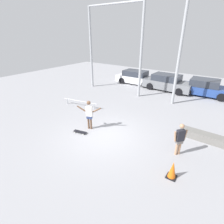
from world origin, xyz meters
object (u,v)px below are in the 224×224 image
skateboarder (89,113)px  bystander (180,138)px  grind_rail (80,102)px  traffic_cone (173,170)px  parked_car_white (136,77)px  grind_box (212,139)px  parked_car_blue (205,88)px  skateboard (80,132)px  parked_car_grey (167,83)px

skateboarder → bystander: skateboarder is taller
skateboarder → grind_rail: 3.43m
skateboarder → grind_rail: size_ratio=0.60×
skateboarder → traffic_cone: skateboarder is taller
grind_rail → parked_car_white: size_ratio=0.66×
grind_box → parked_car_white: 11.00m
parked_car_white → traffic_cone: (7.27, -10.78, -0.31)m
grind_rail → bystander: bearing=-11.1°
parked_car_blue → bystander: 9.42m
skateboarder → parked_car_white: 10.11m
skateboard → parked_car_white: (-2.25, 10.48, 0.59)m
grind_rail → bystander: 7.55m
grind_box → parked_car_grey: size_ratio=0.67×
skateboard → parked_car_blue: parked_car_blue is taller
grind_box → grind_rail: (-8.49, -0.43, 0.16)m
grind_rail → bystander: (7.40, -1.45, 0.49)m
traffic_cone → skateboarder: bearing=169.0°
skateboard → parked_car_grey: size_ratio=0.18×
skateboarder → grind_box: skateboarder is taller
skateboard → parked_car_white: parked_car_white is taller
parked_car_white → parked_car_blue: (6.51, 0.12, 0.01)m
grind_box → traffic_cone: traffic_cone is taller
parked_car_grey → bystander: 9.72m
parked_car_blue → skateboarder: bearing=-115.0°
grind_box → parked_car_white: bearing=137.7°
grind_box → parked_car_blue: size_ratio=0.72×
bystander → traffic_cone: (0.24, -1.49, -0.50)m
grind_box → skateboarder: bearing=-157.2°
grind_box → parked_car_grey: bearing=123.7°
skateboard → grind_rail: bearing=122.2°
skateboard → parked_car_white: 10.74m
parked_car_grey → parked_car_blue: parked_car_grey is taller
skateboard → grind_rail: (-2.62, 2.65, 0.29)m
skateboard → parked_car_blue: (4.25, 10.60, 0.59)m
skateboarder → traffic_cone: bearing=-33.5°
skateboarder → parked_car_blue: skateboarder is taller
grind_rail → bystander: bystander is taller
parked_car_grey → parked_car_white: bearing=177.9°
grind_rail → parked_car_white: (0.36, 7.84, 0.30)m
skateboarder → parked_car_white: bearing=81.1°
grind_rail → parked_car_grey: size_ratio=0.62×
parked_car_grey → bystander: bearing=-65.2°
grind_rail → traffic_cone: bearing=-21.1°
skateboarder → grind_box: (5.75, 2.42, -0.76)m
grind_box → traffic_cone: size_ratio=4.23×
bystander → grind_rail: bearing=-60.9°
parked_car_white → bystander: bearing=-53.7°
parked_car_white → traffic_cone: bearing=-56.8°
skateboarder → grind_box: size_ratio=0.56×
parked_car_grey → parked_car_blue: (3.14, 0.40, -0.03)m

